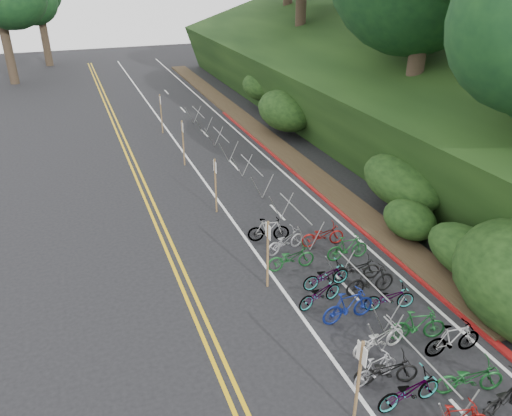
{
  "coord_description": "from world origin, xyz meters",
  "views": [
    {
      "loc": [
        -4.75,
        -8.0,
        9.99
      ],
      "look_at": [
        1.44,
        8.3,
        1.3
      ],
      "focal_mm": 35.0,
      "sensor_mm": 36.0,
      "label": 1
    }
  ],
  "objects": [
    {
      "name": "red_curb",
      "position": [
        5.7,
        12.0,
        0.05
      ],
      "size": [
        0.25,
        28.0,
        0.1
      ],
      "primitive_type": "cube",
      "color": "maroon",
      "rests_on": "ground"
    },
    {
      "name": "signpost_near",
      "position": [
        0.5,
        -0.85,
        1.39
      ],
      "size": [
        0.08,
        0.4,
        2.42
      ],
      "color": "brown",
      "rests_on": "ground"
    },
    {
      "name": "ground",
      "position": [
        0.0,
        0.0,
        0.0
      ],
      "size": [
        120.0,
        120.0,
        0.0
      ],
      "primitive_type": "plane",
      "color": "black",
      "rests_on": "ground"
    },
    {
      "name": "bike_front",
      "position": [
        1.65,
        0.03,
        0.43
      ],
      "size": [
        0.61,
        1.47,
        0.86
      ],
      "primitive_type": "imported",
      "rotation": [
        0.0,
        0.0,
        1.72
      ],
      "color": "#9E9EA3",
      "rests_on": "ground"
    },
    {
      "name": "bike_valet",
      "position": [
        2.93,
        1.86,
        0.48
      ],
      "size": [
        3.31,
        12.75,
        1.1
      ],
      "color": "#144C1E",
      "rests_on": "ground"
    },
    {
      "name": "bike_rack_front",
      "position": [
        2.43,
        -0.57,
        0.89
      ],
      "size": [
        1.16,
        3.08,
        1.21
      ],
      "color": "gray",
      "rests_on": "ground"
    },
    {
      "name": "embankment",
      "position": [
        12.96,
        19.04,
        2.57
      ],
      "size": [
        14.3,
        48.14,
        9.11
      ],
      "color": "black",
      "rests_on": "ground"
    },
    {
      "name": "bike_racks_rest",
      "position": [
        3.0,
        13.0,
        0.85
      ],
      "size": [
        1.14,
        23.0,
        1.17
      ],
      "color": "gray",
      "rests_on": "ground"
    },
    {
      "name": "signposts_rest",
      "position": [
        0.6,
        14.0,
        1.43
      ],
      "size": [
        0.08,
        18.4,
        2.5
      ],
      "color": "brown",
      "rests_on": "ground"
    },
    {
      "name": "road_markings",
      "position": [
        0.63,
        10.1,
        0.0
      ],
      "size": [
        7.47,
        80.0,
        0.01
      ],
      "color": "gold",
      "rests_on": "ground"
    }
  ]
}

